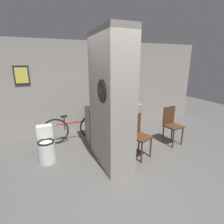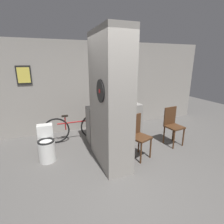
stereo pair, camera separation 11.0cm
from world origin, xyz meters
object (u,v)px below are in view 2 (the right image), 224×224
at_px(chair_near_pillar, 138,134).
at_px(bottle_tall, 126,101).
at_px(bicycle, 75,128).
at_px(chair_by_doorway, 172,124).
at_px(toilet, 46,146).

distance_m(chair_near_pillar, bottle_tall, 1.20).
bearing_deg(bicycle, bottle_tall, -10.30).
bearing_deg(bottle_tall, bicycle, 169.70).
height_order(chair_by_doorway, bottle_tall, bottle_tall).
bearing_deg(chair_near_pillar, bicycle, 109.71).
height_order(chair_by_doorway, bicycle, chair_by_doorway).
distance_m(chair_by_doorway, bicycle, 2.50).
height_order(chair_near_pillar, bottle_tall, bottle_tall).
bearing_deg(bicycle, toilet, -134.54).
bearing_deg(chair_near_pillar, bottle_tall, 58.08).
bearing_deg(chair_by_doorway, bottle_tall, 130.34).
bearing_deg(chair_near_pillar, chair_by_doorway, -8.61).
distance_m(toilet, bottle_tall, 2.25).
bearing_deg(toilet, chair_by_doorway, -6.26).
relative_size(toilet, bottle_tall, 2.81).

